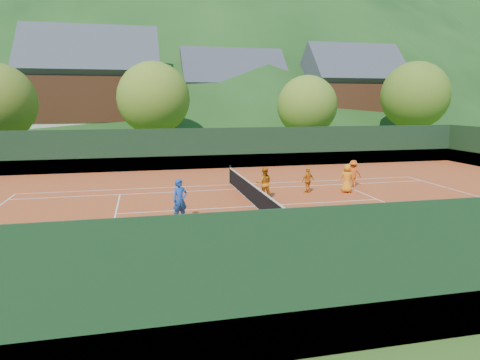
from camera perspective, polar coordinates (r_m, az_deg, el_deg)
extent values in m
plane|color=#2E5119|center=(20.32, 2.09, -3.56)|extent=(400.00, 400.00, 0.00)
cube|color=#B2421C|center=(20.31, 2.10, -3.53)|extent=(40.00, 24.00, 0.02)
imported|color=#174299|center=(17.70, -8.01, -2.73)|extent=(0.76, 0.64, 1.78)
imported|color=#CB6B12|center=(21.61, 3.24, -0.43)|extent=(0.89, 0.74, 1.65)
imported|color=orange|center=(23.44, 9.04, -0.06)|extent=(0.86, 0.57, 1.35)
imported|color=orange|center=(23.91, 14.08, 0.22)|extent=(0.90, 0.76, 1.57)
imported|color=#D14F12|center=(25.56, 14.84, 0.82)|extent=(1.10, 0.75, 1.56)
sphere|color=#CBE926|center=(12.48, -28.05, -13.72)|extent=(0.07, 0.07, 0.07)
sphere|color=#CBE926|center=(12.50, -16.22, -12.83)|extent=(0.07, 0.07, 0.07)
sphere|color=#CBE926|center=(18.58, -20.88, -5.41)|extent=(0.07, 0.07, 0.07)
sphere|color=#CBE926|center=(13.68, -15.77, -10.74)|extent=(0.07, 0.07, 0.07)
sphere|color=#CBE926|center=(19.69, 13.53, -4.14)|extent=(0.07, 0.07, 0.07)
sphere|color=#CBE926|center=(18.31, 4.91, -4.98)|extent=(0.07, 0.07, 0.07)
sphere|color=#CBE926|center=(14.42, 0.93, -9.23)|extent=(0.07, 0.07, 0.07)
sphere|color=#CBE926|center=(16.83, 9.34, -6.47)|extent=(0.07, 0.07, 0.07)
sphere|color=#CBE926|center=(14.05, -27.57, -10.99)|extent=(0.07, 0.07, 0.07)
sphere|color=#CBE926|center=(16.95, 20.26, -6.86)|extent=(0.07, 0.07, 0.07)
sphere|color=#CBE926|center=(19.10, -22.53, -5.11)|extent=(0.07, 0.07, 0.07)
sphere|color=#CBE926|center=(13.86, 11.54, -10.28)|extent=(0.07, 0.07, 0.07)
sphere|color=#CBE926|center=(13.04, -1.59, -11.41)|extent=(0.07, 0.07, 0.07)
sphere|color=#CBE926|center=(17.58, -15.90, -6.00)|extent=(0.07, 0.07, 0.07)
sphere|color=#CBE926|center=(19.81, 18.44, -4.30)|extent=(0.07, 0.07, 0.07)
sphere|color=#CBE926|center=(13.71, 1.68, -10.29)|extent=(0.07, 0.07, 0.07)
sphere|color=#CBE926|center=(17.64, 25.67, -6.59)|extent=(0.07, 0.07, 0.07)
cube|color=white|center=(25.98, 28.34, -1.68)|extent=(0.06, 10.97, 0.00)
cube|color=white|center=(15.29, 7.45, -8.29)|extent=(23.77, 0.06, 0.00)
cube|color=silver|center=(25.52, -1.08, -0.62)|extent=(23.77, 0.06, 0.00)
cube|color=white|center=(16.51, 5.80, -6.83)|extent=(23.77, 0.06, 0.00)
cube|color=white|center=(24.21, -0.41, -1.22)|extent=(23.77, 0.06, 0.00)
cube|color=white|center=(19.70, -16.26, -4.36)|extent=(0.06, 8.23, 0.00)
cube|color=white|center=(22.78, 17.86, -2.47)|extent=(0.06, 8.23, 0.00)
cube|color=silver|center=(20.31, 2.10, -3.50)|extent=(12.80, 0.06, 0.00)
cube|color=white|center=(20.31, 2.10, -3.50)|extent=(0.06, 10.97, 0.00)
cube|color=black|center=(20.21, 2.10, -2.27)|extent=(0.03, 11.97, 0.90)
cube|color=white|center=(20.11, 2.11, -0.96)|extent=(0.05, 11.97, 0.06)
cylinder|color=black|center=(14.67, 8.18, -6.86)|extent=(0.10, 0.10, 1.10)
cylinder|color=black|center=(25.91, -1.31, 0.78)|extent=(0.10, 0.10, 1.10)
cube|color=black|center=(31.64, -3.51, 4.24)|extent=(40.00, 0.05, 3.00)
cube|color=#185521|center=(31.76, -3.49, 2.45)|extent=(40.40, 0.05, 1.00)
cube|color=black|center=(9.33, 21.92, -11.59)|extent=(40.00, 0.05, 3.00)
cube|color=#195724|center=(9.74, 21.50, -17.07)|extent=(40.40, 0.05, 1.00)
cylinder|color=black|center=(15.07, -26.35, -8.51)|extent=(0.02, 0.02, 0.55)
cylinder|color=black|center=(14.94, -24.28, -8.49)|extent=(0.02, 0.02, 0.55)
cylinder|color=black|center=(15.57, -25.89, -7.87)|extent=(0.02, 0.02, 0.55)
cylinder|color=black|center=(15.46, -23.89, -7.85)|extent=(0.02, 0.02, 0.55)
cube|color=black|center=(15.18, -25.18, -7.19)|extent=(0.55, 0.55, 0.02)
cube|color=black|center=(14.86, -25.47, -6.67)|extent=(0.55, 0.02, 0.45)
cube|color=black|center=(15.37, -25.03, -6.08)|extent=(0.55, 0.02, 0.45)
cube|color=black|center=(15.18, -26.27, -6.39)|extent=(0.02, 0.55, 0.45)
cube|color=black|center=(15.05, -24.22, -6.36)|extent=(0.02, 0.55, 0.45)
sphere|color=#CCE526|center=(14.92, -26.24, -5.90)|extent=(0.07, 0.07, 0.07)
sphere|color=#CCE526|center=(15.05, -26.12, -5.76)|extent=(0.07, 0.07, 0.07)
sphere|color=#CCE526|center=(15.17, -26.01, -5.62)|extent=(0.07, 0.07, 0.07)
sphere|color=#CCE526|center=(15.30, -25.89, -5.48)|extent=(0.07, 0.07, 0.07)
sphere|color=#CCE526|center=(14.89, -25.73, -5.89)|extent=(0.07, 0.07, 0.07)
sphere|color=#CCE526|center=(15.01, -25.61, -5.75)|extent=(0.07, 0.07, 0.07)
sphere|color=#CCE526|center=(15.14, -25.50, -5.61)|extent=(0.07, 0.07, 0.07)
sphere|color=#CCE526|center=(15.27, -25.39, -5.47)|extent=(0.07, 0.07, 0.07)
sphere|color=#CCE526|center=(14.85, -25.21, -5.88)|extent=(0.07, 0.07, 0.07)
sphere|color=#CCE526|center=(14.98, -25.10, -5.74)|extent=(0.07, 0.07, 0.07)
sphere|color=#CCE526|center=(15.11, -24.99, -5.60)|extent=(0.07, 0.07, 0.07)
sphere|color=#CCE526|center=(15.24, -24.89, -5.46)|extent=(0.07, 0.07, 0.07)
sphere|color=#CCE526|center=(14.83, -24.69, -5.87)|extent=(0.07, 0.07, 0.07)
sphere|color=#CCE526|center=(14.95, -24.59, -5.73)|extent=(0.07, 0.07, 0.07)
sphere|color=#CCE526|center=(15.08, -24.49, -5.59)|extent=(0.07, 0.07, 0.07)
sphere|color=#CCE526|center=(15.21, -24.38, -5.45)|extent=(0.07, 0.07, 0.07)
cube|color=beige|center=(49.41, -18.61, 5.84)|extent=(12.00, 9.00, 2.88)
cube|color=#351A0E|center=(49.29, -18.86, 10.10)|extent=(12.24, 9.18, 4.48)
cube|color=#43434B|center=(49.38, -19.06, 13.39)|extent=(13.80, 9.93, 9.93)
cube|color=beige|center=(54.32, -1.04, 6.55)|extent=(11.00, 8.00, 2.52)
cube|color=#371C0F|center=(54.20, -1.05, 9.95)|extent=(11.22, 8.16, 3.92)
cube|color=#403F47|center=(54.24, -1.06, 12.65)|extent=(12.65, 8.82, 8.82)
cube|color=beige|center=(55.21, 14.31, 6.39)|extent=(10.00, 8.00, 2.70)
cube|color=#3B1D10|center=(55.10, 14.47, 9.97)|extent=(10.20, 8.16, 4.20)
cube|color=#42424A|center=(55.16, 14.60, 12.77)|extent=(11.50, 8.82, 8.82)
cylinder|color=#43291B|center=(38.77, -29.18, 3.83)|extent=(0.36, 0.36, 2.70)
cylinder|color=#402919|center=(39.21, -11.24, 5.13)|extent=(0.36, 0.36, 2.88)
sphere|color=#4F7820|center=(39.06, -11.43, 10.63)|extent=(6.40, 6.40, 6.40)
cylinder|color=#422B1A|center=(41.10, 8.80, 5.19)|extent=(0.36, 0.36, 2.52)
sphere|color=#4C7920|center=(40.94, 8.93, 9.78)|extent=(5.60, 5.60, 5.60)
cylinder|color=#3F2719|center=(47.65, 21.96, 5.59)|extent=(0.36, 0.36, 3.06)
sphere|color=#426C1D|center=(47.54, 22.29, 10.39)|extent=(6.80, 6.80, 6.80)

